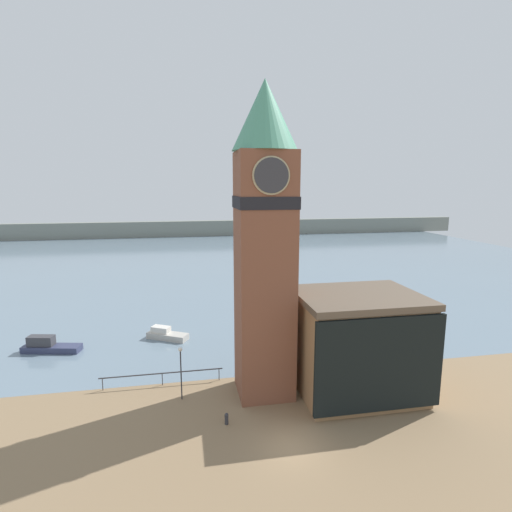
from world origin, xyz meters
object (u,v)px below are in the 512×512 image
object	(u,v)px
boat_far	(48,346)
mooring_bollard_near	(227,418)
clock_tower	(265,236)
boat_near	(166,334)
pier_building	(358,343)
lamp_post	(181,364)

from	to	relation	value
boat_far	mooring_bollard_near	xyz separation A→B (m)	(16.21, -15.64, -0.13)
clock_tower	mooring_bollard_near	bearing A→B (deg)	-131.50
boat_near	mooring_bollard_near	distance (m)	17.58
clock_tower	boat_near	xyz separation A→B (m)	(-8.21, 12.98, -12.23)
clock_tower	boat_far	world-z (taller)	clock_tower
boat_near	boat_far	world-z (taller)	boat_far
pier_building	mooring_bollard_near	bearing A→B (deg)	-166.33
boat_near	boat_far	xyz separation A→B (m)	(-11.51, -1.30, 0.10)
pier_building	boat_far	distance (m)	30.20
clock_tower	lamp_post	size ratio (longest dim) A/B	5.60
pier_building	boat_far	xyz separation A→B (m)	(-27.03, 13.01, -3.50)
pier_building	mooring_bollard_near	size ratio (longest dim) A/B	11.69
boat_near	lamp_post	world-z (taller)	lamp_post
mooring_bollard_near	pier_building	bearing A→B (deg)	13.67
lamp_post	boat_near	bearing A→B (deg)	97.17
clock_tower	mooring_bollard_near	xyz separation A→B (m)	(-3.51, -3.96, -12.27)
boat_far	lamp_post	distance (m)	17.76
pier_building	lamp_post	distance (m)	13.99
clock_tower	pier_building	bearing A→B (deg)	-10.32
boat_far	mooring_bollard_near	size ratio (longest dim) A/B	7.08
clock_tower	pier_building	xyz separation A→B (m)	(7.31, -1.33, -8.64)
boat_near	mooring_bollard_near	xyz separation A→B (m)	(4.70, -16.94, -0.04)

